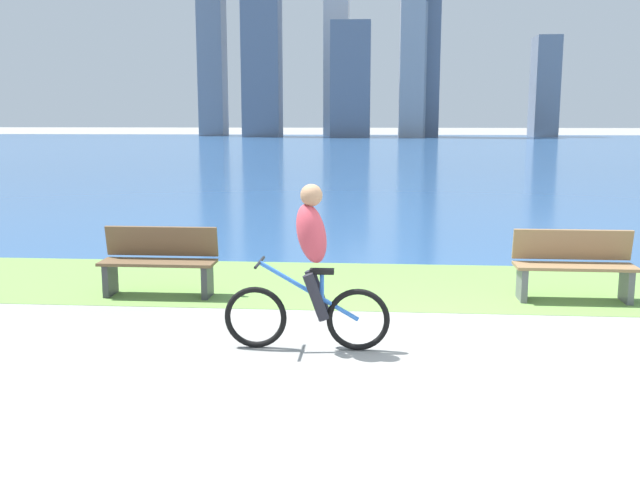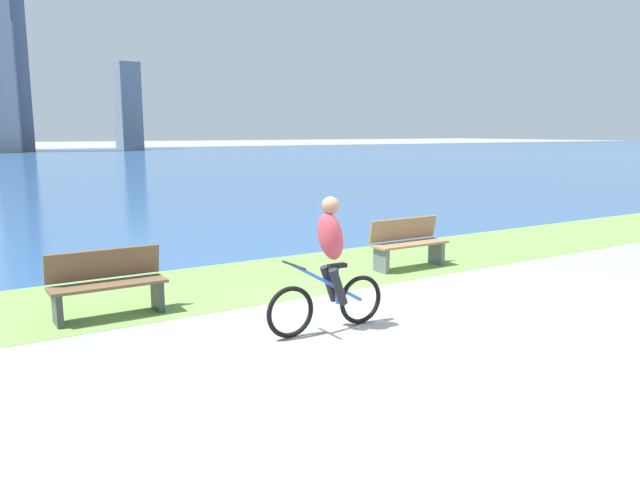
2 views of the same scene
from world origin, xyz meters
name	(u,v)px [view 2 (image 2 of 2)]	position (x,y,z in m)	size (l,w,h in m)	color
ground_plane	(419,322)	(0.00, 0.00, 0.00)	(300.00, 300.00, 0.00)	gray
grass_strip_bayside	(294,274)	(0.00, 3.24, 0.00)	(120.00, 2.86, 0.01)	#6B9947
bay_water_surface	(7,164)	(0.00, 46.65, 0.00)	(300.00, 83.97, 0.00)	#2D568C
cyclist_lead	(329,265)	(-1.17, 0.35, 0.84)	(1.68, 0.52, 1.68)	black
bench_near_path	(107,284)	(-3.35, 2.41, 0.45)	(1.50, 0.47, 0.90)	brown
bench_far_along_path	(408,243)	(2.00, 2.59, 0.45)	(1.50, 0.47, 0.90)	olive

